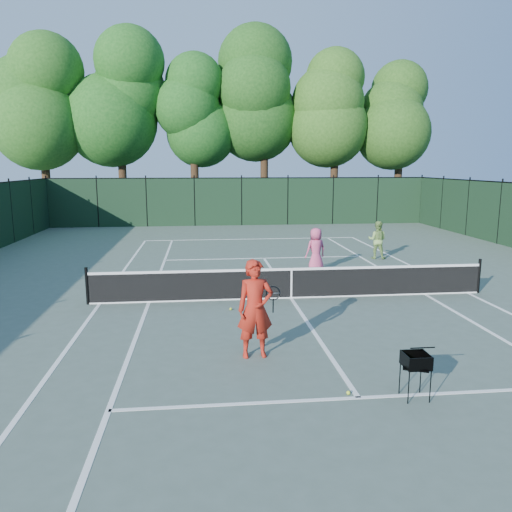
{
  "coord_description": "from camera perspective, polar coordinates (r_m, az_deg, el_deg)",
  "views": [
    {
      "loc": [
        -2.57,
        -14.0,
        3.88
      ],
      "look_at": [
        -0.93,
        1.0,
        1.1
      ],
      "focal_mm": 35.0,
      "sensor_mm": 36.0,
      "label": 1
    }
  ],
  "objects": [
    {
      "name": "baseline_far",
      "position": [
        26.29,
        -0.56,
        1.96
      ],
      "size": [
        10.97,
        0.1,
        0.01
      ],
      "primitive_type": "cube",
      "color": "white",
      "rests_on": "ground"
    },
    {
      "name": "player_pink",
      "position": [
        18.33,
        6.85,
        0.71
      ],
      "size": [
        0.91,
        0.73,
        1.61
      ],
      "rotation": [
        0.0,
        0.0,
        3.46
      ],
      "color": "#CA4772",
      "rests_on": "ground"
    },
    {
      "name": "tree_0",
      "position": [
        37.24,
        -23.44,
        16.21
      ],
      "size": [
        6.4,
        6.4,
        13.14
      ],
      "color": "black",
      "rests_on": "ground"
    },
    {
      "name": "tree_3",
      "position": [
        36.94,
        0.98,
        18.41
      ],
      "size": [
        7.0,
        7.0,
        14.45
      ],
      "color": "black",
      "rests_on": "ground"
    },
    {
      "name": "loose_ball_midcourt",
      "position": [
        13.55,
        -2.91,
        -6.06
      ],
      "size": [
        0.07,
        0.07,
        0.07
      ],
      "primitive_type": "sphere",
      "color": "#B7D22B",
      "rests_on": "ground"
    },
    {
      "name": "sideline_doubles_left",
      "position": [
        14.81,
        -17.43,
        -5.22
      ],
      "size": [
        0.1,
        23.77,
        0.01
      ],
      "primitive_type": "cube",
      "color": "white",
      "rests_on": "ground"
    },
    {
      "name": "tennis_net",
      "position": [
        14.63,
        4.06,
        -3.03
      ],
      "size": [
        11.69,
        0.09,
        1.06
      ],
      "color": "black",
      "rests_on": "ground"
    },
    {
      "name": "tree_1",
      "position": [
        36.72,
        -15.43,
        17.6
      ],
      "size": [
        6.8,
        6.8,
        13.98
      ],
      "color": "black",
      "rests_on": "ground"
    },
    {
      "name": "tree_4",
      "position": [
        37.11,
        9.15,
        16.9
      ],
      "size": [
        6.2,
        6.2,
        12.97
      ],
      "color": "black",
      "rests_on": "ground"
    },
    {
      "name": "sideline_doubles_right",
      "position": [
        16.61,
        23.05,
        -3.91
      ],
      "size": [
        0.1,
        23.77,
        0.01
      ],
      "primitive_type": "cube",
      "color": "white",
      "rests_on": "ground"
    },
    {
      "name": "center_service_line",
      "position": [
        14.75,
        4.03,
        -4.83
      ],
      "size": [
        0.1,
        12.8,
        0.01
      ],
      "primitive_type": "cube",
      "color": "white",
      "rests_on": "ground"
    },
    {
      "name": "service_line_near",
      "position": [
        8.91,
        11.63,
        -15.58
      ],
      "size": [
        8.23,
        0.1,
        0.01
      ],
      "primitive_type": "cube",
      "color": "white",
      "rests_on": "ground"
    },
    {
      "name": "player_green",
      "position": [
        21.33,
        13.69,
        1.8
      ],
      "size": [
        0.95,
        0.87,
        1.57
      ],
      "rotation": [
        0.0,
        0.0,
        2.7
      ],
      "color": "#7CA452",
      "rests_on": "ground"
    },
    {
      "name": "ground",
      "position": [
        14.75,
        4.03,
        -4.84
      ],
      "size": [
        90.0,
        90.0,
        0.0
      ],
      "primitive_type": "plane",
      "color": "#4B5B4F",
      "rests_on": "ground"
    },
    {
      "name": "tree_2",
      "position": [
        36.0,
        -7.19,
        16.49
      ],
      "size": [
        6.0,
        6.0,
        12.4
      ],
      "color": "black",
      "rests_on": "ground"
    },
    {
      "name": "ball_hopper",
      "position": [
        8.87,
        17.82,
        -11.35
      ],
      "size": [
        0.54,
        0.54,
        0.79
      ],
      "rotation": [
        0.0,
        0.0,
        -0.41
      ],
      "color": "black",
      "rests_on": "ground"
    },
    {
      "name": "sideline_singles_left",
      "position": [
        14.6,
        -12.13,
        -5.19
      ],
      "size": [
        0.1,
        23.77,
        0.01
      ],
      "primitive_type": "cube",
      "color": "white",
      "rests_on": "ground"
    },
    {
      "name": "loose_ball_near_cart",
      "position": [
        8.97,
        10.51,
        -15.11
      ],
      "size": [
        0.07,
        0.07,
        0.07
      ],
      "primitive_type": "sphere",
      "color": "#C2DD2D",
      "rests_on": "ground"
    },
    {
      "name": "fence_far",
      "position": [
        32.19,
        -1.65,
        6.19
      ],
      "size": [
        24.0,
        0.05,
        3.0
      ],
      "primitive_type": "cube",
      "color": "black",
      "rests_on": "ground"
    },
    {
      "name": "service_line_far",
      "position": [
        20.92,
        0.92,
        -0.24
      ],
      "size": [
        8.23,
        0.1,
        0.01
      ],
      "primitive_type": "cube",
      "color": "white",
      "rests_on": "ground"
    },
    {
      "name": "sideline_singles_right",
      "position": [
        15.99,
        18.75,
        -4.16
      ],
      "size": [
        0.1,
        23.77,
        0.01
      ],
      "primitive_type": "cube",
      "color": "white",
      "rests_on": "ground"
    },
    {
      "name": "coach",
      "position": [
        10.11,
        -0.08,
        -6.05
      ],
      "size": [
        0.96,
        0.71,
        2.01
      ],
      "rotation": [
        0.0,
        0.0,
        0.08
      ],
      "color": "#A91F13",
      "rests_on": "ground"
    },
    {
      "name": "tree_5",
      "position": [
        39.11,
        16.28,
        15.65
      ],
      "size": [
        5.8,
        5.8,
        12.23
      ],
      "color": "black",
      "rests_on": "ground"
    }
  ]
}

